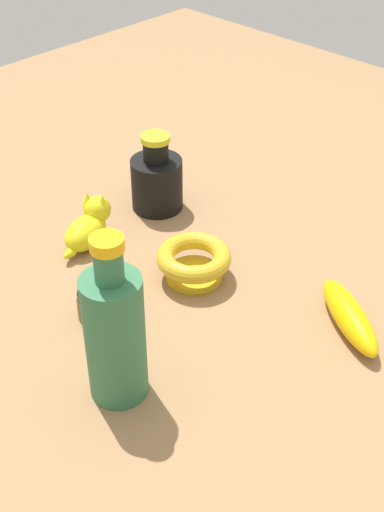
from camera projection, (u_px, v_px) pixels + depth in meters
name	position (u px, v px, depth m)	size (l,w,h in m)	color
ground	(192.00, 296.00, 1.06)	(2.00, 2.00, 0.00)	#936D47
bottle_short	(157.00, 180.00, 1.23)	(0.09, 0.09, 0.14)	black
nail_polish_jar	(93.00, 305.00, 1.01)	(0.05, 0.05, 0.05)	brown
bowl	(194.00, 260.00, 1.08)	(0.12, 0.12, 0.05)	gold
banana	(349.00, 317.00, 0.99)	(0.17, 0.04, 0.04)	#F1B708
cat_figurine	(89.00, 226.00, 1.16)	(0.08, 0.12, 0.08)	yellow
bottle_tall	(115.00, 333.00, 0.85)	(0.08, 0.08, 0.24)	#316D46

